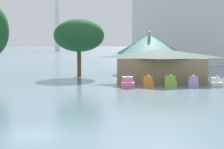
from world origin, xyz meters
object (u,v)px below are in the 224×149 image
pedal_boat_lavender (193,83)px  background_building_block (196,14)px  pedal_boat_lime (170,82)px  pedal_boat_white (215,83)px  green_roof_pavilion (149,51)px  pedal_boat_pink (128,83)px  shoreline_tree_mid (79,36)px  pedal_boat_orange (148,83)px  boathouse (161,65)px

pedal_boat_lavender → background_building_block: background_building_block is taller
pedal_boat_lime → pedal_boat_white: 6.07m
pedal_boat_white → green_roof_pavilion: 23.62m
pedal_boat_pink → pedal_boat_white: 11.99m
shoreline_tree_mid → background_building_block: bearing=59.9°
pedal_boat_lime → background_building_block: 62.86m
shoreline_tree_mid → pedal_boat_lime: bearing=-43.5°
pedal_boat_orange → pedal_boat_lime: 3.23m
boathouse → background_building_block: (12.60, 54.85, 11.82)m
pedal_boat_orange → green_roof_pavilion: green_roof_pavilion is taller
pedal_boat_lavender → pedal_boat_white: size_ratio=1.04×
pedal_boat_pink → shoreline_tree_mid: (-9.35, 16.13, 6.69)m
green_roof_pavilion → background_building_block: bearing=69.6°
pedal_boat_pink → shoreline_tree_mid: 19.81m
pedal_boat_orange → pedal_boat_lime: size_ratio=0.92×
pedal_boat_lavender → shoreline_tree_mid: (-18.12, 14.82, 6.70)m
pedal_boat_lime → pedal_boat_pink: bearing=-73.3°
pedal_boat_pink → boathouse: boathouse is taller
green_roof_pavilion → shoreline_tree_mid: 14.97m
green_roof_pavilion → shoreline_tree_mid: bearing=-148.3°
pedal_boat_lime → background_building_block: bearing=168.0°
pedal_boat_orange → boathouse: boathouse is taller
pedal_boat_lime → boathouse: boathouse is taller
pedal_boat_pink → pedal_boat_lavender: bearing=93.5°
pedal_boat_pink → pedal_boat_orange: size_ratio=1.25×
pedal_boat_pink → pedal_boat_white: bearing=95.7°
pedal_boat_lavender → pedal_boat_white: pedal_boat_lavender is taller
pedal_boat_pink → background_building_block: (17.32, 62.05, 13.87)m
pedal_boat_orange → green_roof_pavilion: size_ratio=0.17×
pedal_boat_pink → boathouse: 8.86m
green_roof_pavilion → pedal_boat_lavender: bearing=-76.0°
pedal_boat_pink → pedal_boat_lime: size_ratio=1.15×
pedal_boat_lavender → pedal_boat_white: bearing=113.9°
pedal_boat_lime → boathouse: bearing=-170.5°
pedal_boat_lime → green_roof_pavilion: bearing=-174.5°
pedal_boat_pink → pedal_boat_orange: 2.79m
pedal_boat_pink → green_roof_pavilion: bearing=167.5°
pedal_boat_lime → pedal_boat_lavender: bearing=79.1°
pedal_boat_lavender → shoreline_tree_mid: shoreline_tree_mid is taller
pedal_boat_white → green_roof_pavilion: green_roof_pavilion is taller
pedal_boat_pink → pedal_boat_lime: (5.72, 1.84, 0.02)m
boathouse → pedal_boat_white: bearing=-35.2°
pedal_boat_lime → green_roof_pavilion: size_ratio=0.19×
boathouse → shoreline_tree_mid: shoreline_tree_mid is taller
shoreline_tree_mid → green_roof_pavilion: bearing=31.7°
shoreline_tree_mid → pedal_boat_orange: bearing=-51.9°
pedal_boat_white → boathouse: 8.89m
pedal_boat_orange → pedal_boat_lavender: 6.11m
pedal_boat_white → shoreline_tree_mid: (-21.13, 13.91, 6.76)m
pedal_boat_lavender → pedal_boat_orange: bearing=-77.8°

